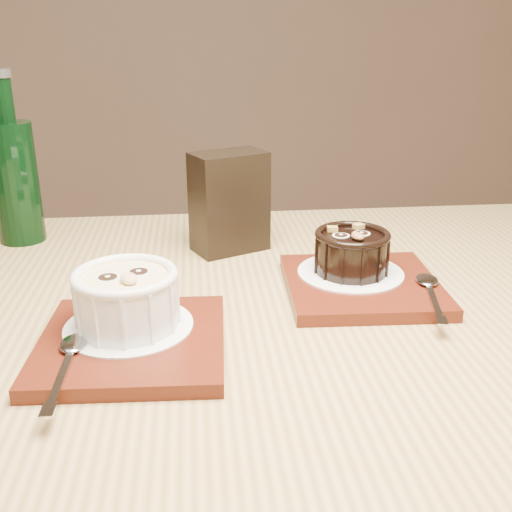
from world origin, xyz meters
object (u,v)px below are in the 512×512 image
(table, at_px, (250,388))
(tray_left, at_px, (132,343))
(condiment_stand, at_px, (229,202))
(green_bottle, at_px, (15,178))
(tray_right, at_px, (362,285))
(ramekin_dark, at_px, (352,250))
(ramekin_white, at_px, (126,296))

(table, relative_size, tray_left, 6.80)
(condiment_stand, relative_size, green_bottle, 0.57)
(tray_right, distance_m, green_bottle, 0.52)
(condiment_stand, xyz_separation_m, green_bottle, (-0.30, 0.08, 0.03))
(tray_right, bearing_deg, table, -160.18)
(tray_left, xyz_separation_m, green_bottle, (-0.18, 0.35, 0.09))
(ramekin_dark, bearing_deg, tray_right, -78.62)
(condiment_stand, bearing_deg, ramekin_white, -116.83)
(ramekin_white, relative_size, tray_right, 0.58)
(green_bottle, bearing_deg, tray_right, -29.17)
(tray_right, bearing_deg, condiment_stand, 130.63)
(ramekin_white, distance_m, tray_right, 0.29)
(ramekin_dark, bearing_deg, table, -159.36)
(table, xyz_separation_m, ramekin_dark, (0.14, 0.07, 0.14))
(tray_right, bearing_deg, ramekin_dark, 109.50)
(condiment_stand, bearing_deg, green_bottle, 164.87)
(ramekin_white, relative_size, green_bottle, 0.43)
(tray_left, height_order, green_bottle, green_bottle)
(tray_left, distance_m, ramekin_dark, 0.29)
(table, bearing_deg, tray_right, 19.82)
(table, relative_size, ramekin_dark, 13.34)
(condiment_stand, bearing_deg, table, -89.95)
(table, xyz_separation_m, tray_left, (-0.12, -0.05, 0.10))
(ramekin_white, height_order, ramekin_dark, ramekin_white)
(table, xyz_separation_m, ramekin_white, (-0.13, -0.03, 0.14))
(tray_left, relative_size, green_bottle, 0.73)
(table, relative_size, tray_right, 6.80)
(tray_left, relative_size, condiment_stand, 1.29)
(ramekin_white, relative_size, condiment_stand, 0.75)
(table, xyz_separation_m, tray_right, (0.14, 0.05, 0.10))
(ramekin_white, xyz_separation_m, ramekin_dark, (0.26, 0.11, -0.00))
(ramekin_white, height_order, green_bottle, green_bottle)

